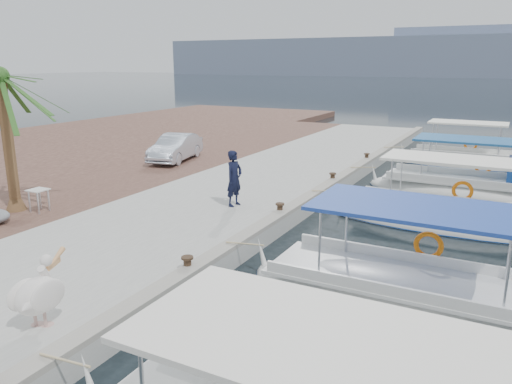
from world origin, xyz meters
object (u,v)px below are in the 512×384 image
(fishing_caique_d, at_px, (474,191))
(date_palm, at_px, (0,77))
(fishing_caique_e, at_px, (461,163))
(parked_car, at_px, (176,148))
(fishing_caique_b, at_px, (402,298))
(pelican, at_px, (38,293))
(fishing_caique_c, at_px, (447,223))
(fisherman, at_px, (234,178))

(fishing_caique_d, xyz_separation_m, date_palm, (-12.77, -10.82, 4.49))
(fishing_caique_e, relative_size, parked_car, 1.59)
(date_palm, bearing_deg, fishing_caique_e, 55.26)
(fishing_caique_b, bearing_deg, pelican, -137.94)
(fishing_caique_b, bearing_deg, fishing_caique_d, 86.89)
(fishing_caique_d, bearing_deg, fishing_caique_c, -95.21)
(pelican, distance_m, fisherman, 8.40)
(date_palm, bearing_deg, fisherman, 31.78)
(pelican, bearing_deg, fishing_caique_c, 62.84)
(date_palm, bearing_deg, fishing_caique_c, 26.69)
(fishing_caique_c, bearing_deg, fishing_caique_d, 84.79)
(fishing_caique_c, height_order, pelican, fishing_caique_c)
(fishing_caique_b, xyz_separation_m, parked_car, (-12.65, 8.94, 1.01))
(fishing_caique_c, relative_size, pelican, 4.86)
(fishing_caique_c, distance_m, fisherman, 6.97)
(fisherman, bearing_deg, fishing_caique_b, -110.48)
(fishing_caique_e, relative_size, date_palm, 1.20)
(pelican, bearing_deg, fishing_caique_d, 68.83)
(fishing_caique_b, relative_size, parked_car, 1.86)
(parked_car, bearing_deg, fisherman, -52.81)
(fishing_caique_d, distance_m, fisherman, 9.92)
(date_palm, relative_size, parked_car, 1.33)
(fishing_caique_d, distance_m, pelican, 16.63)
(fishing_caique_d, xyz_separation_m, pelican, (-6.00, -15.48, 0.94))
(pelican, bearing_deg, date_palm, 145.46)
(fishing_caique_d, xyz_separation_m, fisherman, (-6.80, -7.12, 1.24))
(fishing_caique_c, distance_m, fishing_caique_e, 10.65)
(date_palm, height_order, parked_car, date_palm)
(fishing_caique_b, relative_size, fisherman, 3.88)
(parked_car, bearing_deg, date_palm, -99.54)
(date_palm, bearing_deg, fishing_caique_d, 40.29)
(fishing_caique_c, height_order, fishing_caique_d, same)
(fishing_caique_b, bearing_deg, fishing_caique_e, 91.78)
(fisherman, height_order, date_palm, date_palm)
(fishing_caique_c, height_order, parked_car, fishing_caique_c)
(fishing_caique_d, distance_m, fishing_caique_e, 6.11)
(fishing_caique_c, xyz_separation_m, pelican, (-5.57, -10.87, 1.00))
(fishing_caique_d, bearing_deg, fishing_caique_e, 100.28)
(fishing_caique_e, bearing_deg, fishing_caique_c, -86.39)
(fishing_caique_d, height_order, fisherman, fisherman)
(fishing_caique_e, distance_m, date_palm, 20.99)
(fishing_caique_d, bearing_deg, fisherman, -133.66)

